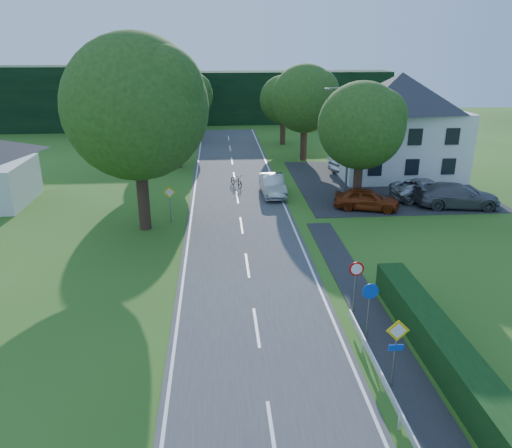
{
  "coord_description": "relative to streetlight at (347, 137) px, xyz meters",
  "views": [
    {
      "loc": [
        -1.41,
        -5.63,
        11.08
      ],
      "look_at": [
        0.52,
        18.79,
        2.03
      ],
      "focal_mm": 35.0,
      "sensor_mm": 36.0,
      "label": 1
    }
  ],
  "objects": [
    {
      "name": "sign_speed_limit",
      "position": [
        -3.76,
        -17.03,
        -2.7
      ],
      "size": [
        0.64,
        0.11,
        2.37
      ],
      "color": "slate",
      "rests_on": "ground"
    },
    {
      "name": "parked_car_grey",
      "position": [
        7.23,
        -3.5,
        -3.6
      ],
      "size": [
        5.94,
        3.08,
        1.65
      ],
      "primitive_type": "imported",
      "rotation": [
        0.0,
        0.0,
        1.43
      ],
      "color": "#535459",
      "rests_on": "parking_pad"
    },
    {
      "name": "sign_priority_left",
      "position": [
        -12.56,
        -5.02,
        -2.75
      ],
      "size": [
        0.78,
        0.09,
        2.44
      ],
      "color": "slate",
      "rests_on": "ground"
    },
    {
      "name": "tree_right_far",
      "position": [
        -1.06,
        12.0,
        0.08
      ],
      "size": [
        7.4,
        7.4,
        9.09
      ],
      "primitive_type": null,
      "color": "#204615",
      "rests_on": "ground"
    },
    {
      "name": "parked_car_silver_a",
      "position": [
        2.68,
        7.0,
        -3.66
      ],
      "size": [
        4.86,
        3.37,
        1.52
      ],
      "primitive_type": "imported",
      "rotation": [
        0.0,
        0.0,
        2.0
      ],
      "color": "#A8A8AC",
      "rests_on": "parking_pad"
    },
    {
      "name": "tree_right_back",
      "position": [
        -2.06,
        20.0,
        -0.68
      ],
      "size": [
        6.2,
        6.2,
        7.56
      ],
      "primitive_type": null,
      "color": "#204615",
      "rests_on": "ground"
    },
    {
      "name": "sign_roundabout",
      "position": [
        -3.76,
        -19.02,
        -2.79
      ],
      "size": [
        0.64,
        0.08,
        2.37
      ],
      "color": "slate",
      "rests_on": "ground"
    },
    {
      "name": "streetlight",
      "position": [
        0.0,
        0.0,
        0.0
      ],
      "size": [
        2.03,
        0.18,
        8.0
      ],
      "color": "slate",
      "rests_on": "ground"
    },
    {
      "name": "treeline_left",
      "position": [
        -36.06,
        32.0,
        -0.46
      ],
      "size": [
        44.0,
        6.0,
        8.0
      ],
      "primitive_type": "cube",
      "color": "black",
      "rests_on": "ground"
    },
    {
      "name": "house_white",
      "position": [
        5.94,
        6.0,
        -0.06
      ],
      "size": [
        10.6,
        8.4,
        8.6
      ],
      "color": "silver",
      "rests_on": "ground"
    },
    {
      "name": "tree_right_mid",
      "position": [
        0.44,
        -2.0,
        -0.17
      ],
      "size": [
        7.0,
        7.0,
        8.58
      ],
      "primitive_type": null,
      "color": "#204615",
      "rests_on": "ground"
    },
    {
      "name": "line_edge_right",
      "position": [
        -4.81,
        -10.0,
        -4.42
      ],
      "size": [
        0.12,
        80.0,
        0.01
      ],
      "primitive_type": "cube",
      "color": "white",
      "rests_on": "road"
    },
    {
      "name": "tree_left_back",
      "position": [
        -12.56,
        22.0,
        -0.43
      ],
      "size": [
        6.6,
        6.6,
        8.07
      ],
      "primitive_type": null,
      "color": "#204615",
      "rests_on": "ground"
    },
    {
      "name": "tree_main",
      "position": [
        -14.06,
        -6.0,
        1.36
      ],
      "size": [
        9.4,
        9.4,
        11.64
      ],
      "primitive_type": null,
      "color": "#204615",
      "rests_on": "ground"
    },
    {
      "name": "parking_pad",
      "position": [
        3.94,
        3.0,
        -4.44
      ],
      "size": [
        14.0,
        16.0,
        0.04
      ],
      "primitive_type": "cube",
      "color": "#242426",
      "rests_on": "ground"
    },
    {
      "name": "treeline_right",
      "position": [
        -0.06,
        36.0,
        -0.96
      ],
      "size": [
        30.0,
        5.0,
        7.0
      ],
      "primitive_type": "cube",
      "color": "black",
      "rests_on": "ground"
    },
    {
      "name": "parked_car_silver_b",
      "position": [
        5.88,
        -1.69,
        -3.66
      ],
      "size": [
        5.5,
        2.58,
        1.52
      ],
      "primitive_type": "imported",
      "rotation": [
        0.0,
        0.0,
        1.58
      ],
      "color": "#A09FA6",
      "rests_on": "parking_pad"
    },
    {
      "name": "line_edge_left",
      "position": [
        -11.31,
        -10.0,
        -4.42
      ],
      "size": [
        0.12,
        80.0,
        0.01
      ],
      "primitive_type": "cube",
      "color": "white",
      "rests_on": "road"
    },
    {
      "name": "road",
      "position": [
        -8.06,
        -10.0,
        -4.44
      ],
      "size": [
        7.0,
        80.0,
        0.04
      ],
      "primitive_type": "cube",
      "color": "#3E3E40",
      "rests_on": "ground"
    },
    {
      "name": "line_centre",
      "position": [
        -8.06,
        -10.0,
        -4.42
      ],
      "size": [
        0.12,
        80.0,
        0.01
      ],
      "primitive_type": null,
      "color": "white",
      "rests_on": "road"
    },
    {
      "name": "parasol",
      "position": [
        3.96,
        3.66,
        -3.51
      ],
      "size": [
        2.26,
        2.29,
        1.82
      ],
      "primitive_type": "imported",
      "rotation": [
        0.0,
        0.0,
        0.14
      ],
      "color": "red",
      "rests_on": "parking_pad"
    },
    {
      "name": "moving_car",
      "position": [
        -5.36,
        0.45,
        -3.66
      ],
      "size": [
        1.74,
        4.67,
        1.53
      ],
      "primitive_type": "imported",
      "rotation": [
        0.0,
        0.0,
        0.03
      ],
      "color": "#AEAEB3",
      "rests_on": "road"
    },
    {
      "name": "tree_left_far",
      "position": [
        -13.06,
        10.0,
        -0.17
      ],
      "size": [
        7.0,
        7.0,
        8.58
      ],
      "primitive_type": null,
      "color": "#204615",
      "rests_on": "ground"
    },
    {
      "name": "parked_car_red",
      "position": [
        0.72,
        -3.5,
        -3.67
      ],
      "size": [
        4.75,
        2.99,
        1.51
      ],
      "primitive_type": "imported",
      "rotation": [
        0.0,
        0.0,
        1.28
      ],
      "color": "maroon",
      "rests_on": "parking_pad"
    },
    {
      "name": "sign_priority_right",
      "position": [
        -3.76,
        -22.02,
        -2.67
      ],
      "size": [
        0.78,
        0.09,
        2.59
      ],
      "color": "slate",
      "rests_on": "ground"
    },
    {
      "name": "motorcycle",
      "position": [
        -8.0,
        2.95,
        -3.92
      ],
      "size": [
        1.38,
        2.03,
        1.01
      ],
      "primitive_type": "imported",
      "rotation": [
        0.0,
        0.0,
        0.41
      ],
      "color": "black",
      "rests_on": "road"
    }
  ]
}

